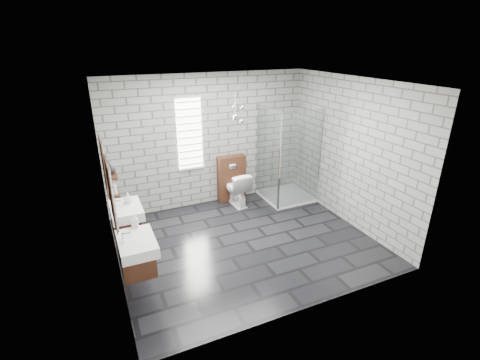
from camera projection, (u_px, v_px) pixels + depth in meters
floor at (246, 242)px, 6.07m from camera, size 4.20×3.60×0.02m
ceiling at (247, 81)px, 5.05m from camera, size 4.20×3.60×0.02m
wall_back at (209, 141)px, 7.09m from camera, size 4.20×0.02×2.70m
wall_front at (312, 218)px, 4.03m from camera, size 4.20×0.02×2.70m
wall_left at (107, 191)px, 4.76m from camera, size 0.02×3.60×2.70m
wall_right at (350, 153)px, 6.37m from camera, size 0.02×3.60×2.70m
vanity_left at (134, 246)px, 4.57m from camera, size 0.47×0.70×1.57m
vanity_right at (124, 212)px, 5.47m from camera, size 0.47×0.70×1.57m
shelf_lower at (114, 193)px, 4.76m from camera, size 0.14×0.30×0.03m
shelf_upper at (111, 176)px, 4.66m from camera, size 0.14×0.30×0.03m
window at (190, 134)px, 6.84m from camera, size 0.56×0.05×1.48m
cistern_panel at (232, 178)px, 7.49m from camera, size 0.60×0.20×1.00m
flush_plate at (233, 167)px, 7.29m from camera, size 0.18×0.01×0.12m
shower_enclosure at (286, 179)px, 7.45m from camera, size 1.00×1.00×2.03m
pendant_cluster at (238, 113)px, 6.68m from camera, size 0.29×0.25×0.94m
toilet at (236, 188)px, 7.32m from camera, size 0.45×0.74×0.73m
soap_bottle_a at (135, 221)px, 4.81m from camera, size 0.10×0.11×0.20m
soap_bottle_b at (128, 198)px, 5.53m from camera, size 0.17×0.17×0.17m
soap_bottle_c at (114, 188)px, 4.65m from camera, size 0.08×0.08×0.19m
vase at (111, 169)px, 4.67m from camera, size 0.16×0.16×0.12m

